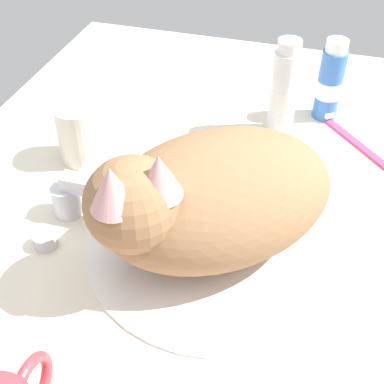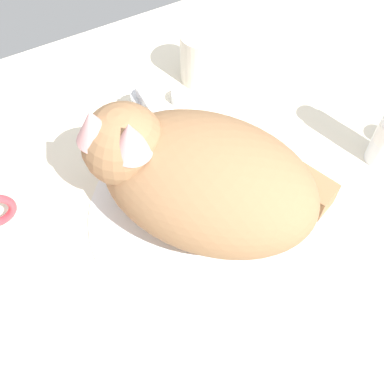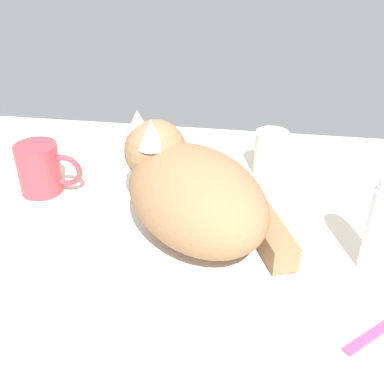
{
  "view_description": "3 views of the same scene",
  "coord_description": "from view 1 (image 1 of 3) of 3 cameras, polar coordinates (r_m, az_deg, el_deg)",
  "views": [
    {
      "loc": [
        -41.2,
        -9.03,
        44.97
      ],
      "look_at": [
        0.23,
        3.07,
        7.19
      ],
      "focal_mm": 48.28,
      "sensor_mm": 36.0,
      "label": 1
    },
    {
      "loc": [
        -16.18,
        -26.83,
        53.97
      ],
      "look_at": [
        -1.5,
        1.26,
        4.45
      ],
      "focal_mm": 44.56,
      "sensor_mm": 36.0,
      "label": 2
    },
    {
      "loc": [
        8.2,
        -59.34,
        44.99
      ],
      "look_at": [
        -1.11,
        3.6,
        5.99
      ],
      "focal_mm": 45.03,
      "sensor_mm": 36.0,
      "label": 3
    }
  ],
  "objects": [
    {
      "name": "cat",
      "position": [
        0.56,
        1.57,
        -0.57
      ],
      "size": [
        30.72,
        31.77,
        16.81
      ],
      "color": "#936B47",
      "rests_on": "sink_basin"
    },
    {
      "name": "faucet",
      "position": [
        0.65,
        -12.76,
        -0.66
      ],
      "size": [
        14.58,
        10.47,
        6.26
      ],
      "color": "silver",
      "rests_on": "ground_plane"
    },
    {
      "name": "toothpaste_bottle",
      "position": [
        0.77,
        10.11,
        10.93
      ],
      "size": [
        4.0,
        4.0,
        14.62
      ],
      "color": "white",
      "rests_on": "ground_plane"
    },
    {
      "name": "sink_basin",
      "position": [
        0.61,
        2.7,
        -5.48
      ],
      "size": [
        30.79,
        30.79,
        0.7
      ],
      "primitive_type": "cylinder",
      "color": "white",
      "rests_on": "ground_plane"
    },
    {
      "name": "toothbrush",
      "position": [
        0.81,
        16.92,
        6.05
      ],
      "size": [
        12.16,
        11.35,
        1.6
      ],
      "color": "#D83F72",
      "rests_on": "ground_plane"
    },
    {
      "name": "rinse_cup",
      "position": [
        0.73,
        -12.3,
        6.37
      ],
      "size": [
        6.18,
        6.18,
        8.45
      ],
      "color": "silver",
      "rests_on": "ground_plane"
    },
    {
      "name": "ground_plane",
      "position": [
        0.63,
        2.65,
        -6.64
      ],
      "size": [
        110.0,
        82.5,
        3.0
      ],
      "primitive_type": "cube",
      "color": "silver"
    },
    {
      "name": "mouthwash_bottle",
      "position": [
        0.83,
        14.99,
        11.6
      ],
      "size": [
        3.87,
        3.87,
        12.78
      ],
      "color": "#3870C6",
      "rests_on": "ground_plane"
    }
  ]
}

